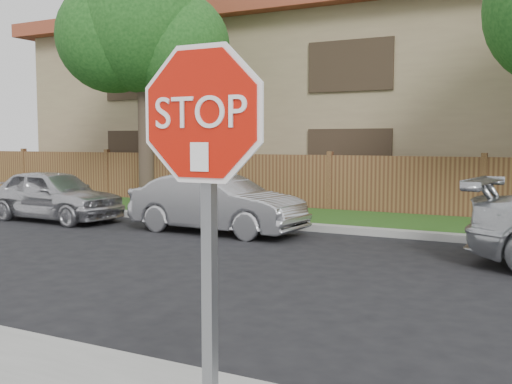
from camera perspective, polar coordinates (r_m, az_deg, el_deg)
The scene contains 8 objects.
far_curb at distance 12.56m, azimuth 18.89°, elevation -4.18°, with size 70.00×0.30×0.15m, color gray.
grass_strip at distance 14.18m, azimuth 19.94°, elevation -3.25°, with size 70.00×3.00×0.12m, color #1E4714.
fence at distance 15.68m, azimuth 20.83°, elevation 0.21°, with size 70.00×0.12×1.60m, color #512F1C.
apartment_building at distance 21.25m, azimuth 22.95°, elevation 8.67°, with size 35.20×9.20×7.20m.
tree_left at distance 17.77m, azimuth -10.83°, elevation 15.29°, with size 4.80×3.90×7.78m.
stop_sign at distance 3.14m, azimuth -4.96°, elevation 1.54°, with size 1.01×0.13×2.55m.
sedan_far_left at distance 15.78m, azimuth -18.72°, elevation -0.26°, with size 1.53×3.79×1.29m, color silver.
sedan_left at distance 13.01m, azimuth -3.75°, elevation -1.07°, with size 1.37×3.93×1.29m, color #A3A4A8.
Camera 1 is at (1.90, -4.12, 2.02)m, focal length 42.00 mm.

